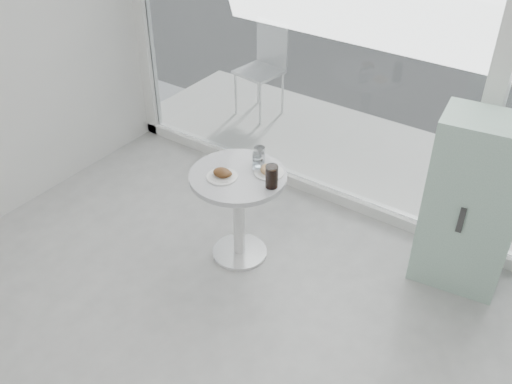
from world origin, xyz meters
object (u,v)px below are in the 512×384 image
Objects in this scene: plate_donut at (269,171)px; plate_fritter at (223,174)px; patio_chair at (265,63)px; cola_glass at (272,177)px; water_tumbler_b at (258,162)px; mint_cabinet at (471,204)px; main_table at (239,198)px; water_tumbler_a at (259,156)px.

plate_fritter is at bearing -135.92° from plate_donut.
patio_chair reaches higher than cola_glass.
plate_donut is at bearing -47.01° from patio_chair.
plate_fritter reaches higher than plate_donut.
plate_fritter is at bearing -163.78° from cola_glass.
cola_glass reaches higher than water_tumbler_b.
cola_glass is at bearing -32.88° from water_tumbler_b.
patio_chair is at bearing 145.58° from mint_cabinet.
water_tumbler_b reaches higher than main_table.
cola_glass is (0.11, -0.13, 0.06)m from plate_donut.
main_table is 0.27m from plate_fritter.
mint_cabinet is 7.83× the size of cola_glass.
plate_fritter is at bearing -108.13° from water_tumbler_a.
patio_chair is 7.66× the size of water_tumbler_a.
water_tumbler_b reaches higher than water_tumbler_a.
mint_cabinet reaches higher than plate_fritter.
plate_fritter is 1.03× the size of plate_donut.
water_tumbler_b is 0.26m from cola_glass.
main_table is 3.38× the size of plate_fritter.
main_table is 1.68m from mint_cabinet.
mint_cabinet is 10.30× the size of water_tumbler_a.
patio_chair is at bearing 125.23° from cola_glass.
mint_cabinet is at bearing -18.62° from patio_chair.
mint_cabinet is at bearing 26.48° from main_table.
main_table is 4.45× the size of cola_glass.
mint_cabinet reaches higher than cola_glass.
mint_cabinet is at bearing 22.87° from water_tumbler_b.
mint_cabinet reaches higher than water_tumbler_b.
patio_chair is at bearing 117.02° from plate_fritter.
main_table is 3.49× the size of plate_donut.
water_tumbler_a reaches higher than main_table.
water_tumbler_a is at bearing 71.87° from plate_fritter.
plate_fritter is at bearing -120.43° from water_tumbler_b.
water_tumbler_b is (-1.42, -0.60, 0.15)m from mint_cabinet.
plate_donut is (0.18, 0.14, 0.24)m from main_table.
main_table is 5.75× the size of water_tumbler_b.
patio_chair reaches higher than water_tumbler_b.
plate_donut is (1.36, -1.95, 0.17)m from patio_chair.
plate_donut is 0.11m from water_tumbler_b.
patio_chair reaches higher than water_tumbler_a.
mint_cabinet is 6.14× the size of plate_donut.
water_tumbler_a is (0.10, 0.32, 0.03)m from plate_fritter.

